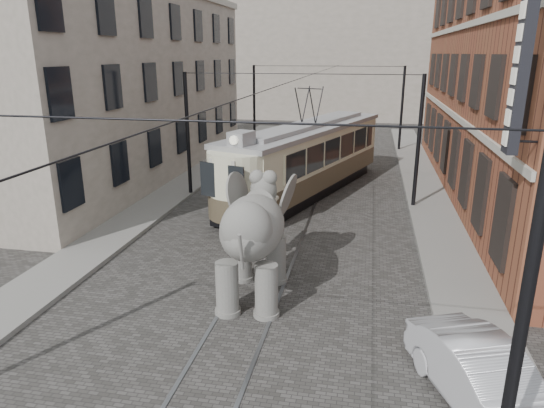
# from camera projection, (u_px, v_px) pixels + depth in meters

# --- Properties ---
(ground) EXTENTS (120.00, 120.00, 0.00)m
(ground) POSITION_uv_depth(u_px,v_px,m) (278.00, 248.00, 17.90)
(ground) COLOR #44413E
(tram_rails) EXTENTS (1.54, 80.00, 0.02)m
(tram_rails) POSITION_uv_depth(u_px,v_px,m) (278.00, 248.00, 17.89)
(tram_rails) COLOR slate
(tram_rails) RESTS_ON ground
(sidewalk_right) EXTENTS (2.00, 60.00, 0.15)m
(sidewalk_right) POSITION_uv_depth(u_px,v_px,m) (450.00, 259.00, 16.75)
(sidewalk_right) COLOR slate
(sidewalk_right) RESTS_ON ground
(sidewalk_left) EXTENTS (2.00, 60.00, 0.15)m
(sidewalk_left) POSITION_uv_depth(u_px,v_px,m) (115.00, 234.00, 19.09)
(sidewalk_left) COLOR slate
(sidewalk_left) RESTS_ON ground
(stucco_building) EXTENTS (7.00, 24.00, 10.00)m
(stucco_building) POSITION_uv_depth(u_px,v_px,m) (121.00, 87.00, 27.85)
(stucco_building) COLOR gray
(stucco_building) RESTS_ON ground
(distant_block) EXTENTS (28.00, 10.00, 14.00)m
(distant_block) POSITION_uv_depth(u_px,v_px,m) (346.00, 52.00, 53.30)
(distant_block) COLOR gray
(distant_block) RESTS_ON ground
(catenary) EXTENTS (11.00, 30.20, 6.00)m
(catenary) POSITION_uv_depth(u_px,v_px,m) (295.00, 143.00, 21.73)
(catenary) COLOR black
(catenary) RESTS_ON ground
(tram) EXTENTS (6.90, 13.45, 5.27)m
(tram) POSITION_uv_depth(u_px,v_px,m) (308.00, 142.00, 24.05)
(tram) COLOR beige
(tram) RESTS_ON ground
(elephant) EXTENTS (3.38, 5.65, 3.34)m
(elephant) POSITION_uv_depth(u_px,v_px,m) (253.00, 243.00, 13.88)
(elephant) COLOR #62605B
(elephant) RESTS_ON ground
(parked_car) EXTENTS (2.92, 4.35, 1.36)m
(parked_car) POSITION_uv_depth(u_px,v_px,m) (484.00, 379.00, 9.63)
(parked_car) COLOR #AFAFB4
(parked_car) RESTS_ON ground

